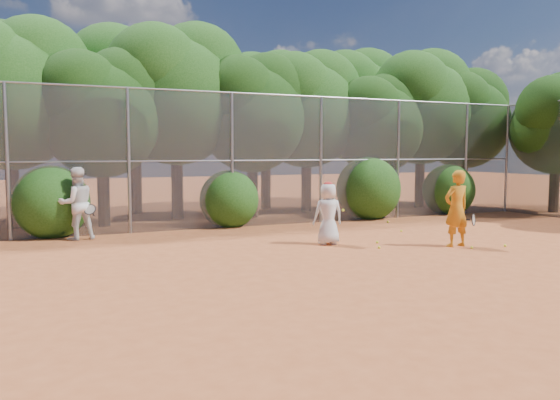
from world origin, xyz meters
name	(u,v)px	position (x,y,z in m)	size (l,w,h in m)	color
ground	(373,260)	(0.00, 0.00, 0.00)	(80.00, 80.00, 0.00)	#A84E26
fence_back	(260,159)	(-0.12, 6.00, 2.05)	(20.05, 0.09, 4.03)	gray
tree_1	(11,87)	(-6.94, 8.54, 4.16)	(4.64, 4.03, 6.35)	black
tree_2	(103,108)	(-4.45, 7.83, 3.58)	(3.99, 3.47, 5.47)	black
tree_3	(177,88)	(-1.94, 8.84, 4.40)	(4.89, 4.26, 6.70)	black
tree_4	(253,108)	(0.55, 8.24, 3.76)	(4.19, 3.64, 5.73)	black
tree_5	(308,104)	(3.06, 9.04, 4.05)	(4.51, 3.92, 6.17)	black
tree_6	(378,120)	(5.55, 8.03, 3.47)	(3.86, 3.36, 5.29)	black
tree_7	(422,102)	(8.06, 8.64, 4.28)	(4.77, 4.14, 6.53)	black
tree_8	(465,115)	(10.05, 8.34, 3.82)	(4.25, 3.70, 5.82)	black
tree_10	(136,87)	(-2.93, 11.05, 4.63)	(5.15, 4.48, 7.06)	black
tree_11	(267,104)	(2.06, 10.64, 4.16)	(4.64, 4.03, 6.35)	black
tree_12	(356,100)	(6.56, 11.24, 4.51)	(5.02, 4.37, 6.88)	black
tree_13	(557,119)	(11.45, 5.03, 3.47)	(3.86, 3.36, 5.29)	black
bush_0	(51,199)	(-6.00, 6.30, 1.00)	(2.00, 2.00, 2.00)	#1A4611
bush_1	(229,197)	(-1.00, 6.30, 0.90)	(1.80, 1.80, 1.80)	#1A4611
bush_2	(368,186)	(4.00, 6.30, 1.10)	(2.20, 2.20, 2.20)	#1A4611
bush_3	(449,188)	(7.50, 6.30, 0.95)	(1.90, 1.90, 1.90)	#1A4611
player_yellow	(457,209)	(2.76, 0.62, 0.91)	(0.83, 0.52, 1.83)	orange
player_teen	(328,213)	(0.12, 2.13, 0.76)	(0.80, 0.58, 1.54)	silver
player_white	(76,204)	(-5.43, 5.40, 0.93)	(1.05, 0.90, 1.87)	white
ball_0	(377,242)	(1.29, 1.73, 0.03)	(0.07, 0.07, 0.07)	yellow
ball_1	(401,231)	(3.02, 3.09, 0.03)	(0.07, 0.07, 0.07)	yellow
ball_2	(472,248)	(2.87, 0.20, 0.03)	(0.07, 0.07, 0.07)	yellow
ball_3	(505,246)	(3.79, 0.08, 0.03)	(0.07, 0.07, 0.07)	yellow
ball_4	(379,247)	(0.91, 1.10, 0.03)	(0.07, 0.07, 0.07)	yellow
ball_5	(388,222)	(3.86, 4.93, 0.03)	(0.07, 0.07, 0.07)	yellow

